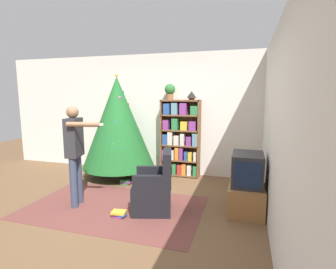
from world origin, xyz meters
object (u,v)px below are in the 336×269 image
Objects in this scene: standing_person at (75,148)px; potted_plant at (170,91)px; bookshelf at (180,139)px; table_lamp at (192,95)px; television at (247,169)px; christmas_tree at (118,123)px; armchair at (155,190)px.

potted_plant reaches higher than standing_person.
table_lamp is (0.24, 0.01, 0.93)m from bookshelf.
standing_person is at bearing -125.80° from table_lamp.
table_lamp is (-1.14, 1.42, 1.08)m from television.
potted_plant is 1.64× the size of table_lamp.
christmas_tree is (-1.24, -0.40, 0.36)m from bookshelf.
armchair is at bearing -46.73° from christmas_tree.
standing_person is 2.34m from potted_plant.
standing_person is (0.07, -1.54, -0.24)m from christmas_tree.
christmas_tree reaches higher than standing_person.
christmas_tree is at bearing 158.84° from television.
table_lamp is at bearing 132.38° from standing_person.
armchair is 2.35m from potted_plant.
christmas_tree is at bearing -158.02° from potted_plant.
potted_plant is at bearing 21.98° from christmas_tree.
armchair reaches higher than television.
potted_plant is (-0.22, 0.01, 1.01)m from bookshelf.
armchair is 4.60× the size of table_lamp.
armchair is 2.28m from table_lamp.
television is at bearing -41.61° from potted_plant.
bookshelf is at bearing -178.41° from table_lamp.
television is 1.83× the size of potted_plant.
armchair is at bearing 85.50° from standing_person.
table_lamp reaches higher than television.
bookshelf is at bearing 18.01° from christmas_tree.
television is 3.01× the size of table_lamp.
table_lamp is at bearing 158.57° from armchair.
potted_plant is (-0.29, 1.79, 1.49)m from armchair.
television is 2.84m from christmas_tree.
christmas_tree is 1.27m from potted_plant.
table_lamp is (1.47, 0.41, 0.57)m from christmas_tree.
television is 2.43m from potted_plant.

